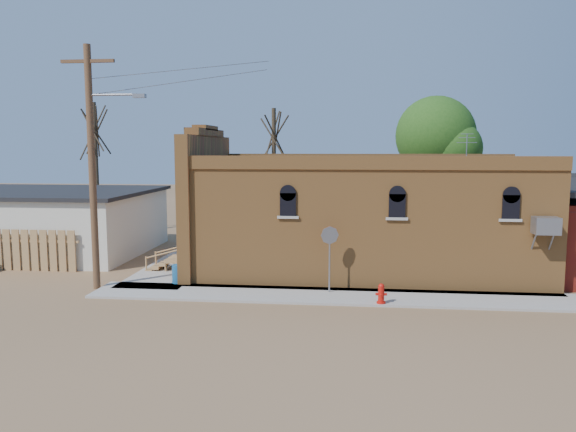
# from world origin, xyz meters

# --- Properties ---
(ground) EXTENTS (120.00, 120.00, 0.00)m
(ground) POSITION_xyz_m (0.00, 0.00, 0.00)
(ground) COLOR brown
(ground) RESTS_ON ground
(sidewalk_south) EXTENTS (19.00, 2.20, 0.08)m
(sidewalk_south) POSITION_xyz_m (1.50, 0.90, 0.04)
(sidewalk_south) COLOR #9E9991
(sidewalk_south) RESTS_ON ground
(sidewalk_west) EXTENTS (2.60, 10.00, 0.08)m
(sidewalk_west) POSITION_xyz_m (-6.30, 6.00, 0.04)
(sidewalk_west) COLOR #9E9991
(sidewalk_west) RESTS_ON ground
(brick_bar) EXTENTS (16.40, 7.97, 6.30)m
(brick_bar) POSITION_xyz_m (1.64, 5.49, 2.34)
(brick_bar) COLOR #BE793A
(brick_bar) RESTS_ON ground
(wood_fence) EXTENTS (5.20, 0.10, 1.80)m
(wood_fence) POSITION_xyz_m (-12.80, 3.80, 0.90)
(wood_fence) COLOR #A9784C
(wood_fence) RESTS_ON ground
(utility_pole) EXTENTS (3.12, 0.26, 9.00)m
(utility_pole) POSITION_xyz_m (-8.14, 1.20, 4.77)
(utility_pole) COLOR #543721
(utility_pole) RESTS_ON ground
(tree_bare_near) EXTENTS (2.80, 2.80, 7.65)m
(tree_bare_near) POSITION_xyz_m (-3.00, 13.00, 5.96)
(tree_bare_near) COLOR #3E2F23
(tree_bare_near) RESTS_ON ground
(tree_bare_far) EXTENTS (2.80, 2.80, 8.16)m
(tree_bare_far) POSITION_xyz_m (-14.00, 14.00, 6.36)
(tree_bare_far) COLOR #3E2F23
(tree_bare_far) RESTS_ON ground
(tree_leafy) EXTENTS (4.40, 4.40, 8.15)m
(tree_leafy) POSITION_xyz_m (6.00, 13.50, 5.93)
(tree_leafy) COLOR #3E2F23
(tree_leafy) RESTS_ON ground
(fire_hydrant) EXTENTS (0.39, 0.38, 0.68)m
(fire_hydrant) POSITION_xyz_m (2.37, -0.00, 0.42)
(fire_hydrant) COLOR red
(fire_hydrant) RESTS_ON sidewalk_south
(stop_sign) EXTENTS (0.64, 0.27, 2.42)m
(stop_sign) POSITION_xyz_m (0.58, 1.30, 1.94)
(stop_sign) COLOR gray
(stop_sign) RESTS_ON sidewalk_south
(trash_barrel) EXTENTS (0.53, 0.53, 0.71)m
(trash_barrel) POSITION_xyz_m (-5.30, 2.06, 0.44)
(trash_barrel) COLOR #1C5A8D
(trash_barrel) RESTS_ON sidewalk_west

